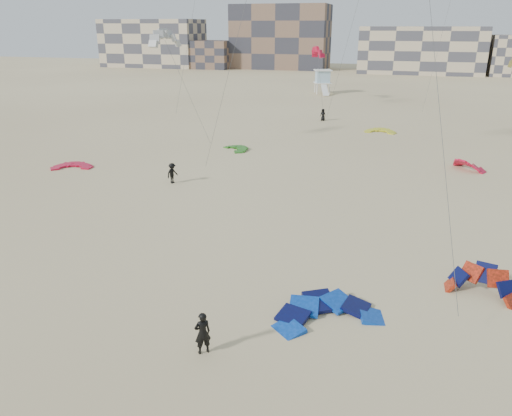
# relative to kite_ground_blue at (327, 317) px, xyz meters

# --- Properties ---
(ground) EXTENTS (320.00, 320.00, 0.00)m
(ground) POSITION_rel_kite_ground_blue_xyz_m (-5.07, -1.55, 0.00)
(ground) COLOR beige
(ground) RESTS_ON ground
(kite_ground_blue) EXTENTS (6.31, 6.40, 1.95)m
(kite_ground_blue) POSITION_rel_kite_ground_blue_xyz_m (0.00, 0.00, 0.00)
(kite_ground_blue) COLOR blue
(kite_ground_blue) RESTS_ON ground
(kite_ground_orange) EXTENTS (4.10, 4.08, 3.31)m
(kite_ground_orange) POSITION_rel_kite_ground_blue_xyz_m (6.87, 4.17, 0.00)
(kite_ground_orange) COLOR #F92D15
(kite_ground_orange) RESTS_ON ground
(kite_ground_red) EXTENTS (4.42, 4.53, 0.77)m
(kite_ground_red) POSITION_rel_kite_ground_blue_xyz_m (-26.45, 18.27, 0.00)
(kite_ground_red) COLOR red
(kite_ground_red) RESTS_ON ground
(kite_ground_green) EXTENTS (4.33, 4.32, 0.85)m
(kite_ground_green) POSITION_rel_kite_ground_blue_xyz_m (-14.20, 29.25, 0.00)
(kite_ground_green) COLOR #237A21
(kite_ground_green) RESTS_ON ground
(kite_ground_red_far) EXTENTS (4.29, 4.28, 2.79)m
(kite_ground_red_far) POSITION_rel_kite_ground_blue_xyz_m (8.43, 27.99, 0.00)
(kite_ground_red_far) COLOR red
(kite_ground_red_far) RESTS_ON ground
(kite_ground_yellow) EXTENTS (3.70, 3.89, 1.10)m
(kite_ground_yellow) POSITION_rel_kite_ground_blue_xyz_m (-0.21, 42.92, 0.00)
(kite_ground_yellow) COLOR #DBEC2E
(kite_ground_yellow) RESTS_ON ground
(kitesurfer_main) EXTENTS (0.79, 0.76, 1.82)m
(kitesurfer_main) POSITION_rel_kite_ground_blue_xyz_m (-4.35, -3.95, 0.91)
(kitesurfer_main) COLOR black
(kitesurfer_main) RESTS_ON ground
(kitesurfer_c) EXTENTS (0.96, 1.24, 1.70)m
(kitesurfer_c) POSITION_rel_kite_ground_blue_xyz_m (-15.48, 16.57, 0.85)
(kitesurfer_c) COLOR black
(kitesurfer_c) RESTS_ON ground
(kitesurfer_e) EXTENTS (0.90, 0.72, 1.61)m
(kitesurfer_e) POSITION_rel_kite_ground_blue_xyz_m (-8.26, 48.75, 0.81)
(kitesurfer_e) COLOR black
(kitesurfer_e) RESTS_ON ground
(kite_fly_grey) EXTENTS (7.33, 4.58, 11.30)m
(kite_fly_grey) POSITION_rel_kite_ground_blue_xyz_m (-21.27, 28.31, 10.94)
(kite_fly_grey) COLOR #BCBCBC
(kite_fly_grey) RESTS_ON ground
(kite_fly_red) EXTENTS (5.53, 14.54, 8.32)m
(kite_fly_red) POSITION_rel_kite_ground_blue_xyz_m (-12.26, 65.74, 8.00)
(kite_fly_red) COLOR red
(kite_fly_red) RESTS_ON ground
(lifeguard_tower_far) EXTENTS (3.98, 6.52, 4.41)m
(lifeguard_tower_far) POSITION_rel_kite_ground_blue_xyz_m (-13.18, 77.49, 2.19)
(lifeguard_tower_far) COLOR white
(lifeguard_tower_far) RESTS_ON ground
(condo_west_a) EXTENTS (30.00, 15.00, 14.00)m
(condo_west_a) POSITION_rel_kite_ground_blue_xyz_m (-75.07, 128.45, 7.00)
(condo_west_a) COLOR #C8B593
(condo_west_a) RESTS_ON ground
(condo_west_b) EXTENTS (28.00, 14.00, 18.00)m
(condo_west_b) POSITION_rel_kite_ground_blue_xyz_m (-35.07, 132.45, 9.00)
(condo_west_b) COLOR brown
(condo_west_b) RESTS_ON ground
(condo_mid) EXTENTS (32.00, 16.00, 12.00)m
(condo_mid) POSITION_rel_kite_ground_blue_xyz_m (4.93, 128.45, 6.00)
(condo_mid) COLOR #C8B593
(condo_mid) RESTS_ON ground
(condo_fill_left) EXTENTS (12.00, 10.00, 8.00)m
(condo_fill_left) POSITION_rel_kite_ground_blue_xyz_m (-55.07, 126.45, 4.00)
(condo_fill_left) COLOR brown
(condo_fill_left) RESTS_ON ground
(condo_fill_right) EXTENTS (10.00, 10.00, 10.00)m
(condo_fill_right) POSITION_rel_kite_ground_blue_xyz_m (26.93, 126.45, 5.00)
(condo_fill_right) COLOR #C8B593
(condo_fill_right) RESTS_ON ground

